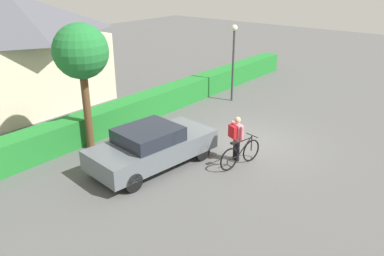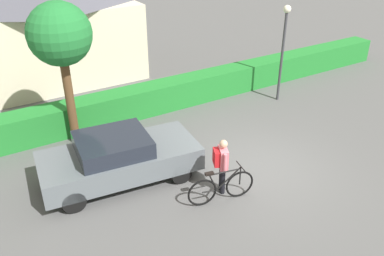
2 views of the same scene
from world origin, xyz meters
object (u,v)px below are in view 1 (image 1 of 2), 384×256
tree_kerbside (81,53)px  street_lamp (234,52)px  parked_car_near (152,146)px  fire_hydrant (135,133)px  person_rider (236,135)px  bicycle (240,154)px

tree_kerbside → street_lamp: bearing=-6.7°
parked_car_near → fire_hydrant: size_ratio=5.41×
parked_car_near → fire_hydrant: bearing=63.6°
parked_car_near → tree_kerbside: tree_kerbside is taller
parked_car_near → street_lamp: street_lamp is taller
person_rider → tree_kerbside: size_ratio=0.35×
bicycle → tree_kerbside: size_ratio=0.40×
parked_car_near → person_rider: bearing=-42.4°
bicycle → fire_hydrant: bicycle is taller
bicycle → parked_car_near: bearing=129.6°
street_lamp → fire_hydrant: street_lamp is taller
bicycle → fire_hydrant: 4.05m
person_rider → fire_hydrant: (-1.19, 3.60, -0.52)m
bicycle → person_rider: (0.22, 0.33, 0.51)m
street_lamp → fire_hydrant: bearing=-179.6°
street_lamp → tree_kerbside: 7.87m
parked_car_near → tree_kerbside: bearing=98.8°
tree_kerbside → parked_car_near: bearing=-81.2°
person_rider → street_lamp: bearing=34.6°
parked_car_near → bicycle: (1.82, -2.20, -0.30)m
fire_hydrant → parked_car_near: bearing=-116.4°
fire_hydrant → tree_kerbside: bearing=143.0°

